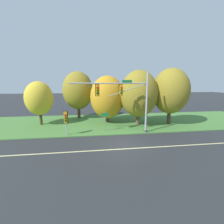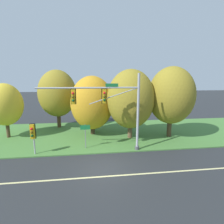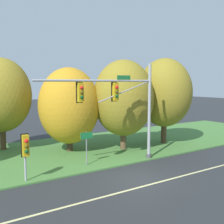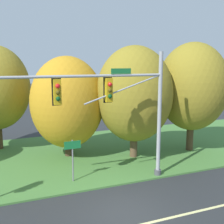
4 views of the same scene
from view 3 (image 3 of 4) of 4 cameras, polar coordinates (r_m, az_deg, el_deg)
The scene contains 10 objects.
ground_plane at distance 17.42m, azimuth 5.27°, elevation -13.26°, with size 160.00×160.00×0.00m, color #282B2D.
lane_stripe at distance 16.56m, azimuth 7.95°, elevation -14.32°, with size 36.00×0.16×0.01m, color beige.
grass_verge at distance 24.12m, azimuth -7.22°, elevation -7.66°, with size 48.00×11.50×0.10m, color #477A38.
traffic_signal_mast at distance 19.29m, azimuth 2.08°, elevation 2.26°, with size 8.90×0.49×7.00m.
pedestrian_signal_near_kerb at distance 16.70m, azimuth -17.15°, elevation -7.00°, with size 0.46×0.55×2.77m.
route_sign_post at distance 19.27m, azimuth -5.20°, elevation -6.25°, with size 0.91×0.08×2.32m.
tree_left_of_mast at distance 25.02m, azimuth -21.59°, elevation 3.17°, with size 4.93×4.93×7.68m.
tree_behind_signpost at distance 23.12m, azimuth -8.72°, elevation 1.26°, with size 4.97×4.97×6.86m.
tree_mid_verge at distance 23.57m, azimuth 2.35°, elevation 2.84°, with size 5.11×5.11×7.54m.
tree_tall_centre at distance 26.35m, azimuth 10.62°, elevation 3.85°, with size 5.04×5.04×7.85m.
Camera 3 is at (-10.35, -12.78, 5.76)m, focal length 45.00 mm.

